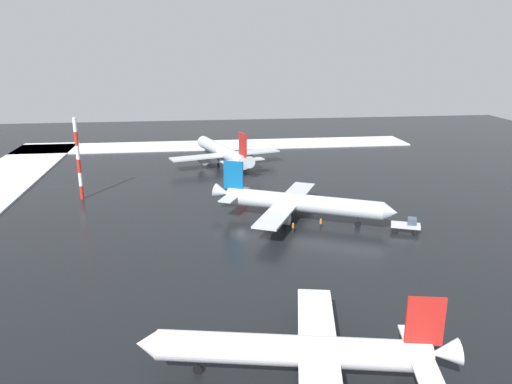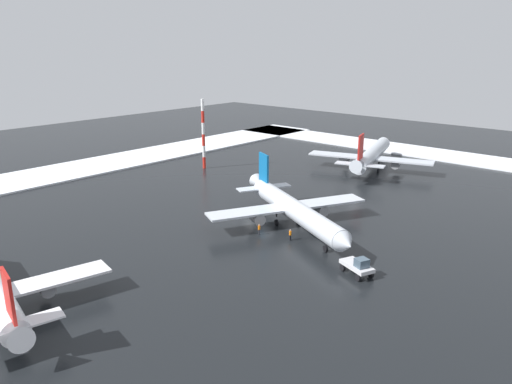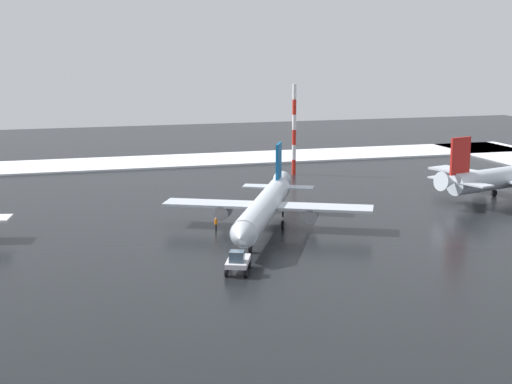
% 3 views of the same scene
% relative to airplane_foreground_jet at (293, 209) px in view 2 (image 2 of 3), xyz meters
% --- Properties ---
extents(ground_plane, '(240.00, 240.00, 0.00)m').
position_rel_airplane_foreground_jet_xyz_m(ground_plane, '(-1.15, -10.45, -3.18)').
color(ground_plane, black).
extents(snow_bank_far, '(152.00, 16.00, 0.35)m').
position_rel_airplane_foreground_jet_xyz_m(snow_bank_far, '(-1.15, -60.45, -3.01)').
color(snow_bank_far, white).
rests_on(snow_bank_far, ground_plane).
extents(snow_bank_left, '(14.00, 116.00, 0.35)m').
position_rel_airplane_foreground_jet_xyz_m(snow_bank_left, '(-68.15, -10.45, -3.01)').
color(snow_bank_left, white).
rests_on(snow_bank_left, ground_plane).
extents(airplane_foreground_jet, '(25.75, 30.26, 9.63)m').
position_rel_airplane_foreground_jet_xyz_m(airplane_foreground_jet, '(0.00, 0.00, 0.00)').
color(airplane_foreground_jet, silver).
rests_on(airplane_foreground_jet, ground_plane).
extents(airplane_parked_portside, '(33.18, 27.96, 10.10)m').
position_rel_airplane_foreground_jet_xyz_m(airplane_parked_portside, '(-43.01, -10.22, 0.16)').
color(airplane_parked_portside, silver).
rests_on(airplane_parked_portside, ground_plane).
extents(pushback_tug, '(3.75, 5.09, 2.50)m').
position_rel_airplane_foreground_jet_xyz_m(pushback_tug, '(7.93, 16.45, -1.90)').
color(pushback_tug, silver).
rests_on(pushback_tug, ground_plane).
extents(ground_crew_near_tug, '(0.36, 0.36, 1.71)m').
position_rel_airplane_foreground_jet_xyz_m(ground_crew_near_tug, '(4.46, 2.93, -2.21)').
color(ground_crew_near_tug, black).
rests_on(ground_crew_near_tug, ground_plane).
extents(ground_crew_mid_apron, '(0.36, 0.36, 1.71)m').
position_rel_airplane_foreground_jet_xyz_m(ground_crew_mid_apron, '(5.83, -2.03, -2.21)').
color(ground_crew_mid_apron, black).
rests_on(ground_crew_mid_apron, ground_plane).
extents(antenna_mast, '(0.70, 0.70, 16.11)m').
position_rel_airplane_foreground_jet_xyz_m(antenna_mast, '(-17.52, -39.76, 4.87)').
color(antenna_mast, red).
rests_on(antenna_mast, ground_plane).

